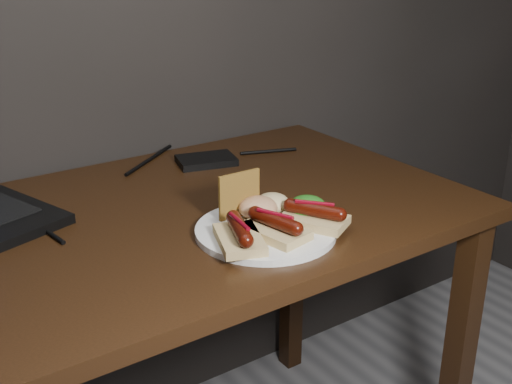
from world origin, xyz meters
name	(u,v)px	position (x,y,z in m)	size (l,w,h in m)	color
desk	(117,271)	(0.00, 1.38, 0.66)	(1.40, 0.70, 0.75)	black
hard_drive	(206,160)	(0.32, 1.59, 0.76)	(0.13, 0.09, 0.02)	black
desk_cables	(84,198)	(0.01, 1.54, 0.75)	(1.04, 0.42, 0.01)	black
plate	(266,231)	(0.21, 1.20, 0.76)	(0.25, 0.25, 0.01)	white
bread_sausage_left	(240,235)	(0.14, 1.18, 0.78)	(0.11, 0.13, 0.04)	#E3CA85
bread_sausage_center	(275,227)	(0.21, 1.17, 0.78)	(0.09, 0.13, 0.04)	#E3CA85
bread_sausage_right	(314,216)	(0.29, 1.17, 0.78)	(0.12, 0.13, 0.04)	#E3CA85
crispbread	(239,195)	(0.20, 1.27, 0.80)	(0.09, 0.01, 0.09)	#AA842E
salad_greens	(307,207)	(0.31, 1.20, 0.78)	(0.07, 0.07, 0.04)	#1B5A12
salsa_mound	(258,208)	(0.23, 1.25, 0.78)	(0.07, 0.07, 0.04)	#AA2D11
coleslaw_mound	(272,203)	(0.26, 1.25, 0.78)	(0.06, 0.06, 0.04)	beige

